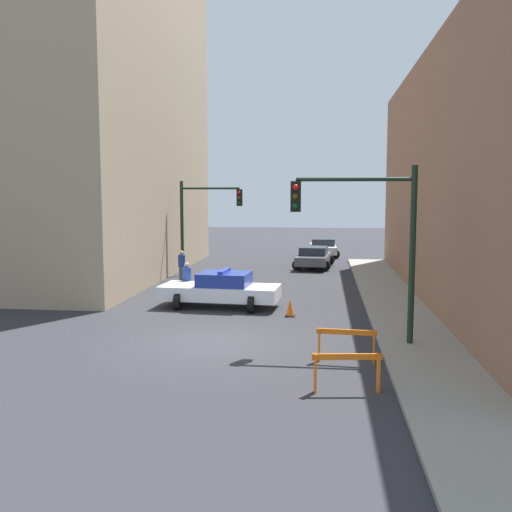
% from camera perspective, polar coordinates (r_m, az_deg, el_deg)
% --- Properties ---
extents(ground_plane, '(120.00, 120.00, 0.00)m').
position_cam_1_polar(ground_plane, '(17.63, -4.37, -8.57)').
color(ground_plane, '#2D2D33').
extents(sidewalk_right, '(2.40, 44.00, 0.12)m').
position_cam_1_polar(sidewalk_right, '(17.54, 16.17, -8.68)').
color(sidewalk_right, gray).
rests_on(sidewalk_right, ground_plane).
extents(building_corner_left, '(14.00, 20.00, 24.86)m').
position_cam_1_polar(building_corner_left, '(35.24, -20.35, 18.86)').
color(building_corner_left, tan).
rests_on(building_corner_left, ground_plane).
extents(traffic_light_near, '(3.64, 0.35, 5.20)m').
position_cam_1_polar(traffic_light_near, '(16.96, 11.53, 2.83)').
color(traffic_light_near, black).
rests_on(traffic_light_near, sidewalk_right).
extents(traffic_light_far, '(3.44, 0.35, 5.20)m').
position_cam_1_polar(traffic_light_far, '(31.28, -5.48, 4.18)').
color(traffic_light_far, black).
rests_on(traffic_light_far, ground_plane).
extents(police_car, '(4.82, 2.58, 1.52)m').
position_cam_1_polar(police_car, '(22.73, -3.52, -3.34)').
color(police_car, white).
rests_on(police_car, ground_plane).
extents(parked_car_near, '(2.54, 4.45, 1.31)m').
position_cam_1_polar(parked_car_near, '(34.89, 5.80, -0.10)').
color(parked_car_near, '#474C51').
rests_on(parked_car_near, ground_plane).
extents(parked_car_mid, '(2.38, 4.36, 1.31)m').
position_cam_1_polar(parked_car_mid, '(41.33, 6.70, 0.87)').
color(parked_car_mid, silver).
rests_on(parked_car_mid, ground_plane).
extents(pedestrian_crossing, '(0.51, 0.51, 1.66)m').
position_cam_1_polar(pedestrian_crossing, '(24.03, -6.93, -2.52)').
color(pedestrian_crossing, '#382D23').
rests_on(pedestrian_crossing, ground_plane).
extents(pedestrian_corner, '(0.50, 0.50, 1.66)m').
position_cam_1_polar(pedestrian_corner, '(29.01, -7.43, -1.03)').
color(pedestrian_corner, '#474C66').
rests_on(pedestrian_corner, ground_plane).
extents(barrier_front, '(1.59, 0.35, 0.90)m').
position_cam_1_polar(barrier_front, '(13.31, 9.09, -10.80)').
color(barrier_front, orange).
rests_on(barrier_front, ground_plane).
extents(barrier_mid, '(1.60, 0.27, 0.90)m').
position_cam_1_polar(barrier_mid, '(15.57, 9.03, -8.29)').
color(barrier_mid, orange).
rests_on(barrier_mid, ground_plane).
extents(traffic_cone, '(0.36, 0.36, 0.66)m').
position_cam_1_polar(traffic_cone, '(21.12, 3.42, -5.20)').
color(traffic_cone, black).
rests_on(traffic_cone, ground_plane).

